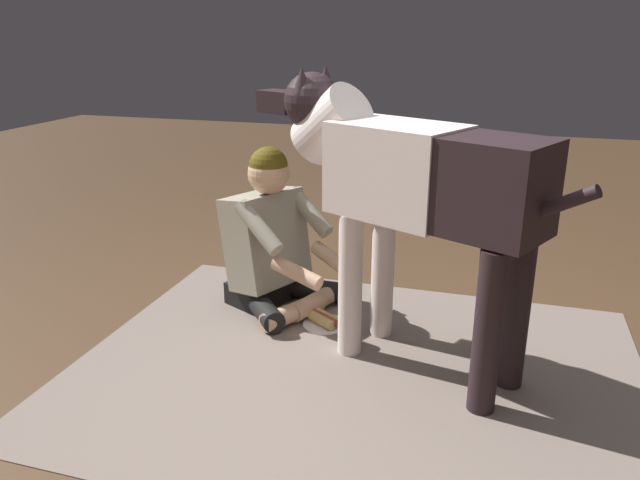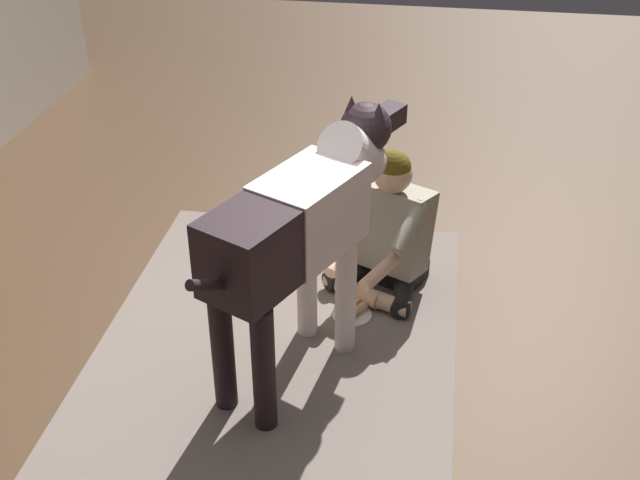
{
  "view_description": "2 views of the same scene",
  "coord_description": "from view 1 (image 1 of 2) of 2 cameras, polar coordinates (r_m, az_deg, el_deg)",
  "views": [
    {
      "loc": [
        -0.46,
        2.45,
        1.39
      ],
      "look_at": [
        0.38,
        -0.35,
        0.37
      ],
      "focal_mm": 34.41,
      "sensor_mm": 36.0,
      "label": 1
    },
    {
      "loc": [
        -3.15,
        -0.53,
        2.66
      ],
      "look_at": [
        0.18,
        0.0,
        0.54
      ],
      "focal_mm": 44.68,
      "sensor_mm": 36.0,
      "label": 2
    }
  ],
  "objects": [
    {
      "name": "hot_dog_on_plate",
      "position": [
        3.04,
        0.45,
        -7.53
      ],
      "size": [
        0.22,
        0.22,
        0.06
      ],
      "color": "white",
      "rests_on": "ground"
    },
    {
      "name": "large_dog",
      "position": [
        2.51,
        8.21,
        5.35
      ],
      "size": [
        1.46,
        0.8,
        1.23
      ],
      "color": "silver",
      "rests_on": "ground"
    },
    {
      "name": "area_rug",
      "position": [
        2.7,
        3.27,
        -11.85
      ],
      "size": [
        2.38,
        1.84,
        0.01
      ],
      "primitive_type": "cube",
      "color": "#74665D",
      "rests_on": "ground"
    },
    {
      "name": "person_sitting_on_floor",
      "position": [
        3.15,
        -4.41,
        -0.32
      ],
      "size": [
        0.71,
        0.63,
        0.84
      ],
      "color": "black",
      "rests_on": "ground"
    },
    {
      "name": "ground_plane",
      "position": [
        2.86,
        5.39,
        -10.07
      ],
      "size": [
        12.73,
        12.73,
        0.0
      ],
      "primitive_type": "plane",
      "color": "#493320"
    }
  ]
}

